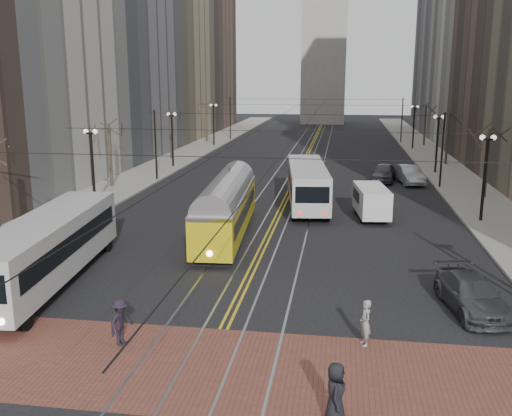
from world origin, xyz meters
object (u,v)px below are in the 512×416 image
(sedan_parked, at_px, (471,294))
(pedestrian_d, at_px, (121,322))
(streetcar, at_px, (226,213))
(sedan_silver, at_px, (409,175))
(transit_bus, at_px, (48,251))
(pedestrian_a, at_px, (336,393))
(cargo_van, at_px, (371,203))
(sedan_grey, at_px, (384,173))
(pedestrian_b, at_px, (365,323))
(rear_bus, at_px, (307,186))

(sedan_parked, bearing_deg, pedestrian_d, -168.17)
(streetcar, relative_size, pedestrian_d, 7.16)
(sedan_silver, bearing_deg, pedestrian_d, -120.15)
(transit_bus, xyz_separation_m, pedestrian_a, (13.54, -9.32, -0.66))
(cargo_van, distance_m, sedan_grey, 14.80)
(sedan_grey, distance_m, pedestrian_a, 39.43)
(sedan_silver, distance_m, sedan_parked, 29.61)
(sedan_parked, relative_size, pedestrian_d, 2.82)
(sedan_silver, xyz_separation_m, pedestrian_b, (-5.14, -33.48, 0.04))
(sedan_silver, height_order, pedestrian_b, pedestrian_b)
(pedestrian_b, relative_size, pedestrian_d, 0.98)
(transit_bus, distance_m, pedestrian_d, 8.08)
(streetcar, bearing_deg, cargo_van, 30.69)
(sedan_grey, relative_size, pedestrian_b, 2.84)
(sedan_parked, xyz_separation_m, pedestrian_a, (-5.48, -8.88, 0.20))
(streetcar, height_order, sedan_parked, streetcar)
(pedestrian_b, bearing_deg, rear_bus, 172.03)
(pedestrian_d, bearing_deg, pedestrian_b, -66.99)
(rear_bus, bearing_deg, pedestrian_a, -91.51)
(cargo_van, height_order, pedestrian_b, cargo_van)
(pedestrian_b, bearing_deg, sedan_silver, 154.40)
(rear_bus, relative_size, cargo_van, 2.40)
(cargo_van, bearing_deg, transit_bus, -142.88)
(transit_bus, relative_size, rear_bus, 1.06)
(transit_bus, relative_size, sedan_grey, 2.58)
(pedestrian_a, bearing_deg, cargo_van, -3.70)
(sedan_silver, relative_size, pedestrian_a, 2.80)
(pedestrian_a, distance_m, pedestrian_d, 8.61)
(sedan_parked, bearing_deg, pedestrian_b, -148.63)
(transit_bus, bearing_deg, rear_bus, 53.69)
(pedestrian_b, bearing_deg, cargo_van, 160.00)
(cargo_van, height_order, sedan_grey, cargo_van)
(cargo_van, distance_m, pedestrian_a, 24.63)
(transit_bus, xyz_separation_m, pedestrian_d, (5.76, -5.61, -0.69))
(pedestrian_a, xyz_separation_m, pedestrian_b, (0.99, 5.00, -0.05))
(sedan_silver, bearing_deg, sedan_parked, -99.61)
(rear_bus, distance_m, pedestrian_b, 23.02)
(streetcar, relative_size, cargo_van, 2.53)
(rear_bus, height_order, sedan_silver, rear_bus)
(streetcar, relative_size, pedestrian_a, 6.93)
(sedan_parked, bearing_deg, streetcar, 132.75)
(transit_bus, xyz_separation_m, sedan_parked, (19.02, -0.44, -0.86))
(rear_bus, height_order, pedestrian_d, rear_bus)
(rear_bus, relative_size, sedan_silver, 2.35)
(pedestrian_d, bearing_deg, sedan_grey, -3.53)
(cargo_van, relative_size, pedestrian_b, 2.89)
(sedan_grey, relative_size, pedestrian_d, 2.79)
(rear_bus, bearing_deg, pedestrian_d, -109.03)
(sedan_grey, bearing_deg, pedestrian_b, -85.53)
(cargo_van, bearing_deg, pedestrian_d, -122.44)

